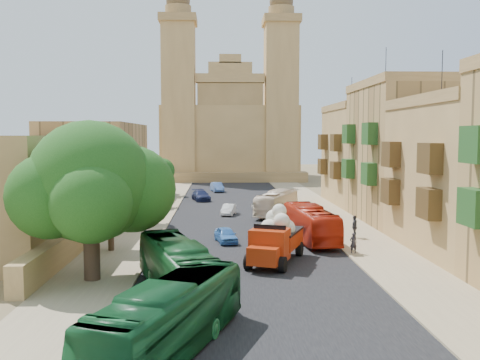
{
  "coord_description": "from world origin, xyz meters",
  "views": [
    {
      "loc": [
        -2.07,
        -26.92,
        8.38
      ],
      "look_at": [
        0.0,
        26.0,
        4.0
      ],
      "focal_mm": 40.0,
      "sensor_mm": 36.0,
      "label": 1
    }
  ],
  "objects": [
    {
      "name": "car_cream",
      "position": [
        3.7,
        27.76,
        0.54
      ],
      "size": [
        2.16,
        4.06,
        1.09
      ],
      "primitive_type": "imported",
      "rotation": [
        0.0,
        0.0,
        3.05
      ],
      "color": "beige",
      "rests_on": "ground"
    },
    {
      "name": "street_tree_a",
      "position": [
        -10.0,
        12.0,
        3.35
      ],
      "size": [
        3.25,
        3.25,
        5.0
      ],
      "color": "#3B2A1D",
      "rests_on": "ground"
    },
    {
      "name": "townhouse_b",
      "position": [
        15.95,
        11.0,
        5.66
      ],
      "size": [
        9.0,
        14.0,
        14.9
      ],
      "color": "#A6814B",
      "rests_on": "ground"
    },
    {
      "name": "church",
      "position": [
        -0.0,
        78.61,
        9.52
      ],
      "size": [
        28.0,
        22.5,
        36.3
      ],
      "color": "#A6814B",
      "rests_on": "ground"
    },
    {
      "name": "bus_green_south",
      "position": [
        -4.0,
        -6.86,
        1.41
      ],
      "size": [
        5.86,
        10.26,
        2.81
      ],
      "primitive_type": "imported",
      "rotation": [
        0.0,
        0.0,
        -0.37
      ],
      "color": "#135227",
      "rests_on": "ground"
    },
    {
      "name": "west_building_mid",
      "position": [
        -18.0,
        44.0,
        5.0
      ],
      "size": [
        10.0,
        22.0,
        10.0
      ],
      "primitive_type": "cube",
      "color": "tan",
      "rests_on": "ground"
    },
    {
      "name": "ground",
      "position": [
        0.0,
        0.0,
        0.0
      ],
      "size": [
        260.0,
        260.0,
        0.0
      ],
      "primitive_type": "plane",
      "color": "brown"
    },
    {
      "name": "kerb_west",
      "position": [
        -7.0,
        30.0,
        0.06
      ],
      "size": [
        0.25,
        140.0,
        0.12
      ],
      "primitive_type": "cube",
      "color": "#9C8866",
      "rests_on": "ground"
    },
    {
      "name": "street_tree_d",
      "position": [
        -10.0,
        48.0,
        3.52
      ],
      "size": [
        3.42,
        3.42,
        5.26
      ],
      "color": "#3B2A1D",
      "rests_on": "ground"
    },
    {
      "name": "sidewalk_west",
      "position": [
        -9.5,
        30.0,
        0.01
      ],
      "size": [
        5.0,
        140.0,
        0.01
      ],
      "primitive_type": "cube",
      "color": "#9C8866",
      "rests_on": "ground"
    },
    {
      "name": "car_blue_b",
      "position": [
        -2.39,
        53.12,
        0.7
      ],
      "size": [
        2.22,
        4.42,
        1.39
      ],
      "primitive_type": "imported",
      "rotation": [
        0.0,
        0.0,
        0.18
      ],
      "color": "#496FB6",
      "rests_on": "ground"
    },
    {
      "name": "townhouse_c",
      "position": [
        15.95,
        25.0,
        6.91
      ],
      "size": [
        9.0,
        14.0,
        17.4
      ],
      "color": "tan",
      "rests_on": "ground"
    },
    {
      "name": "road_surface",
      "position": [
        0.0,
        30.0,
        0.01
      ],
      "size": [
        14.0,
        140.0,
        0.01
      ],
      "primitive_type": "cube",
      "color": "black",
      "rests_on": "ground"
    },
    {
      "name": "red_truck",
      "position": [
        1.63,
        7.82,
        1.67
      ],
      "size": [
        4.52,
        6.88,
        3.8
      ],
      "color": "#B32E0D",
      "rests_on": "ground"
    },
    {
      "name": "bus_green_north",
      "position": [
        -4.28,
        1.0,
        1.42
      ],
      "size": [
        5.37,
        10.43,
        2.84
      ],
      "primitive_type": "imported",
      "rotation": [
        0.0,
        0.0,
        0.31
      ],
      "color": "#1A5B28",
      "rests_on": "ground"
    },
    {
      "name": "townhouse_d",
      "position": [
        15.95,
        39.0,
        6.16
      ],
      "size": [
        9.0,
        14.0,
        15.9
      ],
      "color": "#A6814B",
      "rests_on": "ground"
    },
    {
      "name": "west_wall",
      "position": [
        -12.5,
        20.0,
        0.9
      ],
      "size": [
        1.0,
        40.0,
        1.8
      ],
      "primitive_type": "cube",
      "color": "#A6814B",
      "rests_on": "ground"
    },
    {
      "name": "sidewalk_east",
      "position": [
        9.5,
        30.0,
        0.01
      ],
      "size": [
        5.0,
        140.0,
        0.01
      ],
      "primitive_type": "cube",
      "color": "#9C8866",
      "rests_on": "ground"
    },
    {
      "name": "bus_cream_east",
      "position": [
        4.0,
        28.83,
        1.29
      ],
      "size": [
        5.61,
        9.36,
        2.58
      ],
      "primitive_type": "imported",
      "rotation": [
        0.0,
        0.0,
        2.74
      ],
      "color": "beige",
      "rests_on": "ground"
    },
    {
      "name": "west_building_low",
      "position": [
        -18.0,
        18.0,
        4.2
      ],
      "size": [
        10.0,
        28.0,
        8.4
      ],
      "primitive_type": "cube",
      "color": "olive",
      "rests_on": "ground"
    },
    {
      "name": "olive_pickup",
      "position": [
        5.62,
        23.76,
        0.87
      ],
      "size": [
        3.12,
        4.67,
        1.77
      ],
      "color": "#37491B",
      "rests_on": "ground"
    },
    {
      "name": "street_tree_c",
      "position": [
        -10.0,
        36.0,
        3.11
      ],
      "size": [
        3.02,
        3.02,
        4.65
      ],
      "color": "#3B2A1D",
      "rests_on": "ground"
    },
    {
      "name": "pedestrian_c",
      "position": [
        9.04,
        16.1,
        0.94
      ],
      "size": [
        0.88,
        1.19,
        1.87
      ],
      "primitive_type": "imported",
      "rotation": [
        0.0,
        0.0,
        4.28
      ],
      "color": "#373940",
      "rests_on": "ground"
    },
    {
      "name": "car_blue_a",
      "position": [
        -1.56,
        14.64,
        0.6
      ],
      "size": [
        2.09,
        3.71,
        1.19
      ],
      "primitive_type": "imported",
      "rotation": [
        0.0,
        0.0,
        0.2
      ],
      "color": "#3E80CD",
      "rests_on": "ground"
    },
    {
      "name": "bus_red_east",
      "position": [
        5.21,
        15.11,
        1.39
      ],
      "size": [
        3.21,
        10.12,
        2.77
      ],
      "primitive_type": "imported",
      "rotation": [
        0.0,
        0.0,
        3.23
      ],
      "color": "red",
      "rests_on": "ground"
    },
    {
      "name": "pedestrian_a",
      "position": [
        7.5,
        10.37,
        0.74
      ],
      "size": [
        0.59,
        0.44,
        1.49
      ],
      "primitive_type": "imported",
      "rotation": [
        0.0,
        0.0,
        3.3
      ],
      "color": "#28252C",
      "rests_on": "ground"
    },
    {
      "name": "car_white_a",
      "position": [
        -1.08,
        29.38,
        0.56
      ],
      "size": [
        1.83,
        3.58,
        1.13
      ],
      "primitive_type": "imported",
      "rotation": [
        0.0,
        0.0,
        -0.19
      ],
      "color": "white",
      "rests_on": "ground"
    },
    {
      "name": "car_dkblue",
      "position": [
        -4.45,
        42.15,
        0.67
      ],
      "size": [
        2.88,
        4.93,
        1.34
      ],
      "primitive_type": "imported",
      "rotation": [
        0.0,
        0.0,
        0.23
      ],
      "color": "#19214B",
      "rests_on": "ground"
    },
    {
      "name": "kerb_east",
      "position": [
        7.0,
        30.0,
        0.06
      ],
      "size": [
        0.25,
        140.0,
        0.12
      ],
      "primitive_type": "cube",
      "color": "#9C8866",
      "rests_on": "ground"
    },
    {
      "name": "street_tree_b",
      "position": [
        -10.0,
        24.0,
        3.6
      ],
      "size": [
        3.5,
        3.5,
        5.37
      ],
      "color": "#3B2A1D",
      "rests_on": "ground"
    },
    {
      "name": "ficus_tree",
      "position": [
        -9.42,
        4.01,
        5.49
      ],
      "size": [
        9.3,
        8.55,
        9.3
      ],
      "color": "#3B2A1D",
      "rests_on": "ground"
    },
    {
      "name": "car_white_b",
      "position": [
        2.63,
        34.73,
        0.58
      ],
      "size": [
        2.3,
        3.68,
        1.17
      ],
      "primitive_type": "imported",
      "rotation": [
        0.0,
        0.0,
        2.85
      ],
      "color": "white",
      "rests_on": "ground"
    }
  ]
}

